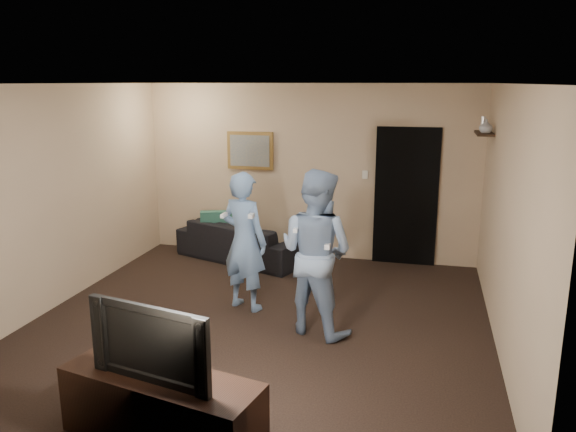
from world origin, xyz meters
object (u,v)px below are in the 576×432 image
(tv_console, at_px, (162,409))
(wii_player_left, at_px, (244,241))
(television, at_px, (158,339))
(wii_player_right, at_px, (316,252))
(sofa, at_px, (242,240))

(tv_console, xyz_separation_m, wii_player_left, (-0.20, 2.57, 0.57))
(television, relative_size, wii_player_right, 0.58)
(tv_console, distance_m, wii_player_left, 2.64)
(tv_console, relative_size, television, 1.52)
(television, height_order, wii_player_left, wii_player_left)
(tv_console, bearing_deg, wii_player_left, 106.34)
(tv_console, relative_size, wii_player_left, 0.95)
(wii_player_left, xyz_separation_m, wii_player_right, (0.93, -0.42, 0.06))
(television, bearing_deg, wii_player_right, 83.12)
(wii_player_right, bearing_deg, wii_player_left, 155.70)
(tv_console, distance_m, television, 0.57)
(sofa, relative_size, tv_console, 1.29)
(sofa, relative_size, television, 1.96)
(wii_player_left, bearing_deg, television, -85.63)
(sofa, xyz_separation_m, wii_player_left, (0.63, -1.77, 0.53))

